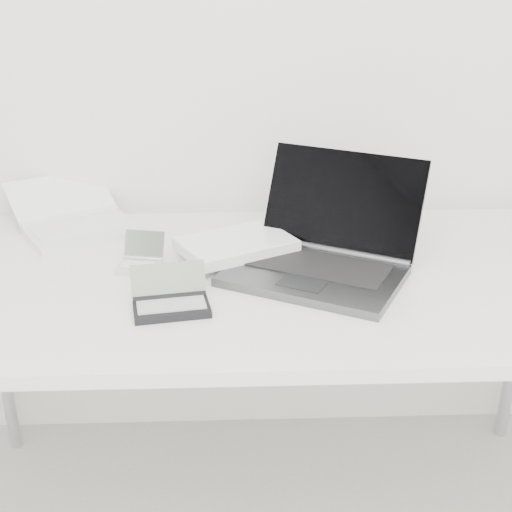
{
  "coord_description": "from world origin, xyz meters",
  "views": [
    {
      "loc": [
        -0.08,
        0.11,
        1.4
      ],
      "look_at": [
        -0.03,
        1.51,
        0.79
      ],
      "focal_mm": 50.0,
      "sensor_mm": 36.0,
      "label": 1
    }
  ],
  "objects_px": {
    "desk": "(269,292)",
    "laptop_large": "(298,251)",
    "netbook_open_white": "(76,221)",
    "palmtop_charcoal": "(171,302)"
  },
  "relations": [
    {
      "from": "palmtop_charcoal",
      "to": "laptop_large",
      "type": "bearing_deg",
      "value": 26.19
    },
    {
      "from": "netbook_open_white",
      "to": "palmtop_charcoal",
      "type": "height_order",
      "value": "netbook_open_white"
    },
    {
      "from": "desk",
      "to": "laptop_large",
      "type": "xyz_separation_m",
      "value": [
        0.07,
        0.03,
        0.09
      ]
    },
    {
      "from": "laptop_large",
      "to": "palmtop_charcoal",
      "type": "height_order",
      "value": "laptop_large"
    },
    {
      "from": "laptop_large",
      "to": "palmtop_charcoal",
      "type": "bearing_deg",
      "value": -116.38
    },
    {
      "from": "desk",
      "to": "netbook_open_white",
      "type": "xyz_separation_m",
      "value": [
        -0.48,
        0.29,
        0.07
      ]
    },
    {
      "from": "laptop_large",
      "to": "desk",
      "type": "bearing_deg",
      "value": -125.39
    },
    {
      "from": "netbook_open_white",
      "to": "palmtop_charcoal",
      "type": "xyz_separation_m",
      "value": [
        0.28,
        -0.45,
        -0.01
      ]
    },
    {
      "from": "netbook_open_white",
      "to": "palmtop_charcoal",
      "type": "distance_m",
      "value": 0.53
    },
    {
      "from": "laptop_large",
      "to": "netbook_open_white",
      "type": "distance_m",
      "value": 0.61
    }
  ]
}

